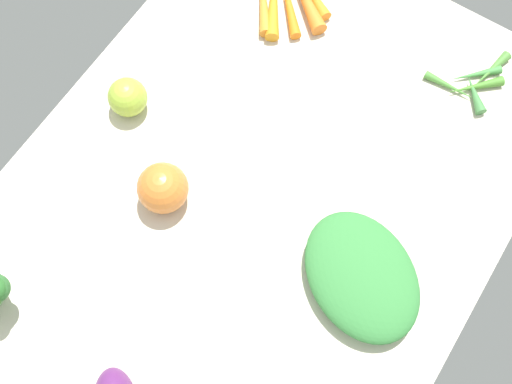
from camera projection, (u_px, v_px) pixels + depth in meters
tablecloth at (256, 198)px, 104.41cm from camera, size 104.00×76.00×2.00cm
leafy_greens_clump at (362, 276)px, 96.10cm from camera, size 24.88×26.77×5.36cm
heirloom_tomato_orange at (163, 188)px, 99.58cm from camera, size 8.21×8.21×8.21cm
heirloom_tomato_green at (128, 97)px, 106.13cm from camera, size 6.66×6.66×6.66cm
okra_pile at (475, 83)px, 109.93cm from camera, size 13.72×12.59×1.94cm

